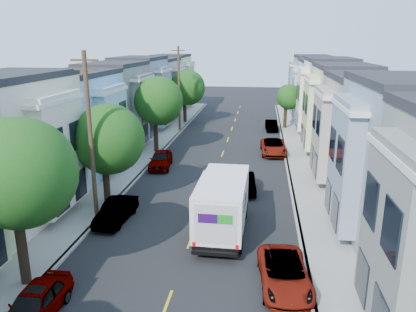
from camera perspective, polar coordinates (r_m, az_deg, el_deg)
ground at (r=23.03m, az=-2.39°, el=-11.62°), size 160.00×160.00×0.00m
road_slab at (r=36.86m, az=1.62°, el=-0.92°), size 12.00×70.00×0.02m
curb_left at (r=37.92m, az=-7.51°, el=-0.47°), size 0.30×70.00×0.15m
curb_right at (r=36.75m, az=11.05°, el=-1.16°), size 0.30×70.00×0.15m
sidewalk_left at (r=38.28m, az=-9.39°, el=-0.39°), size 2.60×70.00×0.15m
sidewalk_right at (r=36.85m, az=13.06°, el=-1.23°), size 2.60×70.00×0.15m
centerline at (r=36.87m, az=1.62°, el=-0.93°), size 0.12×70.00×0.01m
townhouse_row_left at (r=39.56m, az=-14.66°, el=-0.29°), size 5.00×70.00×8.50m
townhouse_row_right at (r=37.45m, az=18.85°, el=-1.53°), size 5.00×70.00×8.50m
tree_b at (r=18.60m, az=-25.12°, el=-2.25°), size 4.70×4.70×7.69m
tree_c at (r=27.34m, az=-13.94°, el=2.29°), size 4.67×4.67×6.79m
tree_d at (r=39.54m, az=-7.10°, el=7.67°), size 4.70×4.70×7.48m
tree_e at (r=54.45m, az=-3.00°, el=9.57°), size 4.70×4.70×7.10m
tree_far_r at (r=51.62m, az=11.27°, el=8.07°), size 3.10×3.10×5.54m
utility_pole_near at (r=24.86m, az=-16.19°, el=2.50°), size 1.60×0.26×10.00m
utility_pole_far at (r=49.44m, az=-4.10°, el=9.41°), size 1.60×0.26×10.00m
fedex_truck at (r=23.13m, az=2.09°, el=-6.53°), size 2.61×6.78×3.25m
lead_sedan at (r=29.75m, az=5.23°, el=-3.84°), size 1.80×3.96×1.28m
parked_left_b at (r=18.22m, az=-23.12°, el=-18.58°), size 1.63×4.22×1.37m
parked_left_c at (r=25.43m, az=-12.79°, el=-7.62°), size 1.64×4.07×1.33m
parked_left_d at (r=35.43m, az=-6.65°, el=-0.49°), size 2.19×4.70×1.48m
parked_right_b at (r=19.07m, az=10.68°, el=-15.95°), size 2.55×4.83×1.30m
parked_right_c at (r=40.01m, az=9.17°, el=1.26°), size 2.62×5.21×1.42m
parked_right_d at (r=50.65m, az=8.90°, el=4.24°), size 1.57×3.86×1.26m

